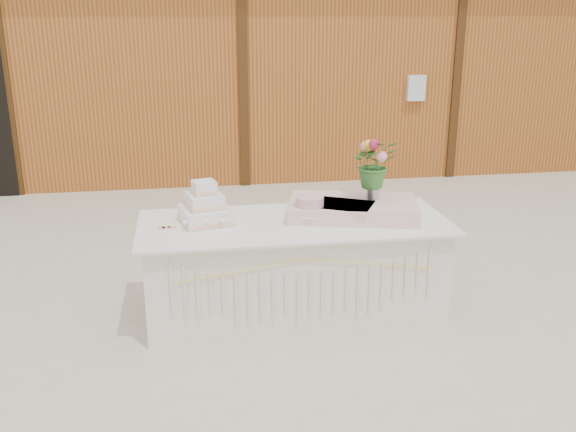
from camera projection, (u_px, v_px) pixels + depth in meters
The scene contains 9 objects.
ground at pixel (294, 311), 5.21m from camera, with size 80.00×80.00×0.00m, color beige.
barn at pixel (231, 53), 10.32m from camera, with size 12.60×4.60×3.30m.
cake_table at pixel (294, 268), 5.08m from camera, with size 2.40×1.00×0.77m.
wedding_cake at pixel (205, 209), 4.92m from camera, with size 0.44×0.44×0.33m.
pink_cake_stand at pixel (310, 208), 4.94m from camera, with size 0.28×0.28×0.20m.
satin_runner at pixel (353, 208), 5.09m from camera, with size 1.00×0.58×0.13m, color beige.
flower_vase at pixel (373, 190), 5.10m from camera, with size 0.11×0.11×0.14m, color #B1B1B6.
bouquet at pixel (375, 157), 5.01m from camera, with size 0.35×0.30×0.39m, color #37722D.
loose_flowers at pixel (164, 225), 4.86m from camera, with size 0.13×0.31×0.02m, color pink, non-canonical shape.
Camera 1 is at (-0.81, -4.65, 2.34)m, focal length 40.00 mm.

